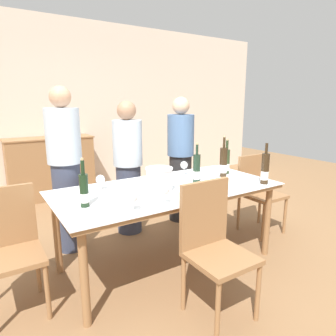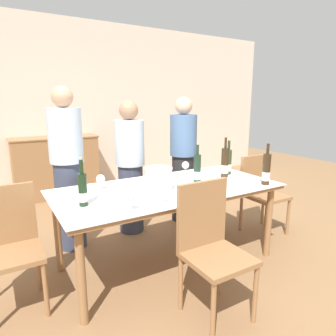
# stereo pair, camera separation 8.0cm
# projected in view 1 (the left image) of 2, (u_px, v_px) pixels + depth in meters

# --- Properties ---
(ground_plane) EXTENTS (12.00, 12.00, 0.00)m
(ground_plane) POSITION_uv_depth(u_px,v_px,m) (168.00, 262.00, 2.87)
(ground_plane) COLOR olive
(back_wall) EXTENTS (8.00, 0.10, 2.80)m
(back_wall) POSITION_uv_depth(u_px,v_px,m) (73.00, 108.00, 4.99)
(back_wall) COLOR beige
(back_wall) RESTS_ON ground_plane
(sideboard_cabinet) EXTENTS (1.30, 0.46, 0.96)m
(sideboard_cabinet) POSITION_uv_depth(u_px,v_px,m) (51.00, 168.00, 4.71)
(sideboard_cabinet) COLOR #996B42
(sideboard_cabinet) RESTS_ON ground_plane
(dining_table) EXTENTS (2.02, 0.97, 0.75)m
(dining_table) POSITION_uv_depth(u_px,v_px,m) (168.00, 194.00, 2.72)
(dining_table) COLOR #996B42
(dining_table) RESTS_ON ground_plane
(ice_bucket) EXTENTS (0.23, 0.23, 0.21)m
(ice_bucket) POSITION_uv_depth(u_px,v_px,m) (159.00, 179.00, 2.54)
(ice_bucket) COLOR white
(ice_bucket) RESTS_ON dining_table
(wine_bottle_0) EXTENTS (0.07, 0.07, 0.37)m
(wine_bottle_0) POSITION_uv_depth(u_px,v_px,m) (84.00, 191.00, 2.19)
(wine_bottle_0) COLOR black
(wine_bottle_0) RESTS_ON dining_table
(wine_bottle_1) EXTENTS (0.07, 0.07, 0.38)m
(wine_bottle_1) POSITION_uv_depth(u_px,v_px,m) (197.00, 169.00, 2.83)
(wine_bottle_1) COLOR #1E3323
(wine_bottle_1) RESTS_ON dining_table
(wine_bottle_2) EXTENTS (0.07, 0.07, 0.39)m
(wine_bottle_2) POSITION_uv_depth(u_px,v_px,m) (265.00, 169.00, 2.80)
(wine_bottle_2) COLOR #332314
(wine_bottle_2) RESTS_ON dining_table
(wine_bottle_3) EXTENTS (0.07, 0.07, 0.38)m
(wine_bottle_3) POSITION_uv_depth(u_px,v_px,m) (226.00, 162.00, 3.19)
(wine_bottle_3) COLOR #28381E
(wine_bottle_3) RESTS_ON dining_table
(wine_bottle_4) EXTENTS (0.08, 0.08, 0.42)m
(wine_bottle_4) POSITION_uv_depth(u_px,v_px,m) (223.00, 163.00, 3.07)
(wine_bottle_4) COLOR #332314
(wine_bottle_4) RESTS_ON dining_table
(wine_glass_0) EXTENTS (0.08, 0.08, 0.14)m
(wine_glass_0) POSITION_uv_depth(u_px,v_px,m) (100.00, 180.00, 2.61)
(wine_glass_0) COLOR white
(wine_glass_0) RESTS_ON dining_table
(wine_glass_1) EXTENTS (0.07, 0.07, 0.13)m
(wine_glass_1) POSITION_uv_depth(u_px,v_px,m) (217.00, 174.00, 2.83)
(wine_glass_1) COLOR white
(wine_glass_1) RESTS_ON dining_table
(wine_glass_2) EXTENTS (0.08, 0.08, 0.14)m
(wine_glass_2) POSITION_uv_depth(u_px,v_px,m) (184.00, 165.00, 3.15)
(wine_glass_2) COLOR white
(wine_glass_2) RESTS_ON dining_table
(wine_glass_3) EXTENTS (0.08, 0.08, 0.15)m
(wine_glass_3) POSITION_uv_depth(u_px,v_px,m) (165.00, 191.00, 2.24)
(wine_glass_3) COLOR white
(wine_glass_3) RESTS_ON dining_table
(wine_glass_4) EXTENTS (0.09, 0.09, 0.15)m
(wine_glass_4) POSITION_uv_depth(u_px,v_px,m) (133.00, 197.00, 2.10)
(wine_glass_4) COLOR white
(wine_glass_4) RESTS_ON dining_table
(wine_glass_5) EXTENTS (0.08, 0.08, 0.14)m
(wine_glass_5) POSITION_uv_depth(u_px,v_px,m) (134.00, 187.00, 2.38)
(wine_glass_5) COLOR white
(wine_glass_5) RESTS_ON dining_table
(chair_right_end) EXTENTS (0.42, 0.42, 0.89)m
(chair_right_end) POSITION_uv_depth(u_px,v_px,m) (257.00, 188.00, 3.51)
(chair_right_end) COLOR #996B42
(chair_right_end) RESTS_ON ground_plane
(chair_near_front) EXTENTS (0.42, 0.42, 0.96)m
(chair_near_front) POSITION_uv_depth(u_px,v_px,m) (213.00, 240.00, 2.13)
(chair_near_front) COLOR #996B42
(chair_near_front) RESTS_ON ground_plane
(chair_left_end) EXTENTS (0.42, 0.42, 0.91)m
(chair_left_end) POSITION_uv_depth(u_px,v_px,m) (9.00, 243.00, 2.14)
(chair_left_end) COLOR #996B42
(chair_left_end) RESTS_ON ground_plane
(person_host) EXTENTS (0.33, 0.33, 1.65)m
(person_host) POSITION_uv_depth(u_px,v_px,m) (66.00, 171.00, 2.98)
(person_host) COLOR #383F56
(person_host) RESTS_ON ground_plane
(person_guest_left) EXTENTS (0.33, 0.33, 1.52)m
(person_guest_left) POSITION_uv_depth(u_px,v_px,m) (128.00, 169.00, 3.40)
(person_guest_left) COLOR #383F56
(person_guest_left) RESTS_ON ground_plane
(person_guest_right) EXTENTS (0.33, 0.33, 1.56)m
(person_guest_right) POSITION_uv_depth(u_px,v_px,m) (180.00, 160.00, 3.76)
(person_guest_right) COLOR #262628
(person_guest_right) RESTS_ON ground_plane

